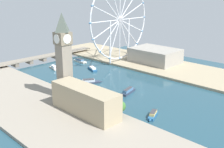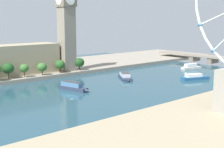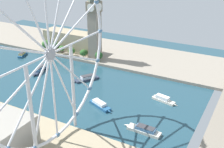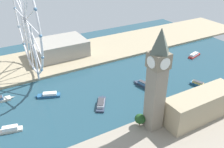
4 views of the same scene
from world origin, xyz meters
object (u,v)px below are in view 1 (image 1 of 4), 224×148
Objects in this scene: river_bridge at (42,57)px; tour_boat_3 at (80,61)px; clock_tower at (64,55)px; tour_boat_2 at (54,67)px; tour_boat_5 at (129,91)px; tour_boat_0 at (90,81)px; parliament_block at (85,100)px; riverside_hall at (155,55)px; tour_boat_4 at (153,115)px; tour_boat_6 at (92,69)px; ferris_wheel at (120,20)px.

river_bridge is 6.26× the size of tour_boat_3.
river_bridge is (72.92, 162.02, -42.91)m from clock_tower.
tour_boat_2 is 143.97m from tour_boat_5.
river_bridge is 198.06m from tour_boat_5.
tour_boat_3 is (57.68, 88.92, 0.03)m from tour_boat_0.
tour_boat_0 is at bearing 84.33° from tour_boat_5.
clock_tower reaches higher than parliament_block.
tour_boat_2 is (-127.46, 90.42, -11.68)m from riverside_hall.
tour_boat_5 reaches higher than tour_boat_4.
tour_boat_5 is 104.00m from tour_boat_6.
clock_tower reaches higher than riverside_hall.
parliament_block is 2.63× the size of tour_boat_0.
riverside_hall is at bearing 41.10° from tour_boat_3.
tour_boat_0 is at bearing -30.66° from tour_boat_3.
tour_boat_3 is at bearing -132.99° from tour_boat_4.
tour_boat_6 is at bearing 33.81° from clock_tower.
parliament_block is 168.03m from tour_boat_2.
riverside_hall is at bearing 5.51° from clock_tower.
tour_boat_6 is at bearing 153.84° from riverside_hall.
ferris_wheel is 125.65m from tour_boat_0.
tour_boat_3 is 155.05m from tour_boat_5.
river_bridge is 256.33m from tour_boat_4.
tour_boat_4 is at bearing -48.17° from parliament_block.
tour_boat_5 reaches higher than tour_boat_2.
clock_tower is 84.08m from tour_boat_5.
tour_boat_0 is 105.99m from tour_boat_3.
clock_tower is 56.45m from parliament_block.
ferris_wheel reaches higher than clock_tower.
clock_tower is 3.26× the size of tour_boat_6.
tour_boat_2 is 0.96× the size of tour_boat_6.
riverside_hall reaches higher than tour_boat_0.
tour_boat_0 is (-132.65, 4.33, -11.70)m from riverside_hall.
parliament_block is at bearing -100.71° from tour_boat_0.
parliament_block is 0.38× the size of river_bridge.
tour_boat_4 is 0.82× the size of tour_boat_6.
ferris_wheel reaches higher than tour_boat_4.
tour_boat_3 is at bearing 45.16° from clock_tower.
tour_boat_5 is at bearing -16.49° from tour_boat_3.
riverside_hall is at bearing -166.35° from tour_boat_4.
tour_boat_3 is 1.14× the size of tour_boat_6.
tour_boat_0 is at bearing -98.17° from river_bridge.
parliament_block is 93.10m from tour_boat_0.
tour_boat_5 is at bearing -93.58° from river_bridge.
ferris_wheel is 5.74× the size of tour_boat_4.
tour_boat_3 is at bearing 90.03° from tour_boat_0.
tour_boat_2 is (5.19, 86.09, 0.03)m from tour_boat_0.
clock_tower reaches higher than river_bridge.
tour_boat_5 is at bearing -139.84° from tour_boat_4.
tour_boat_3 is (-41.82, 48.41, -65.13)m from ferris_wheel.
parliament_block is at bearing 168.65° from tour_boat_2.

